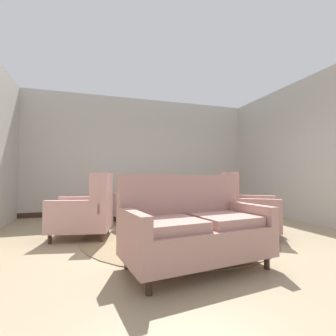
% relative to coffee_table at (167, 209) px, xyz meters
% --- Properties ---
extents(ground, '(8.86, 8.86, 0.00)m').
position_rel_coffee_table_xyz_m(ground, '(0.12, -0.57, -0.42)').
color(ground, '#9E896B').
extents(wall_back, '(6.32, 0.08, 3.14)m').
position_rel_coffee_table_xyz_m(wall_back, '(0.12, 2.59, 1.15)').
color(wall_back, '#BCB7AD').
rests_on(wall_back, ground).
extents(wall_right, '(0.08, 4.43, 3.14)m').
position_rel_coffee_table_xyz_m(wall_right, '(3.20, 0.38, 1.15)').
color(wall_right, '#BCB7AD').
rests_on(wall_right, ground).
extents(baseboard_back, '(6.16, 0.03, 0.12)m').
position_rel_coffee_table_xyz_m(baseboard_back, '(0.12, 2.54, -0.36)').
color(baseboard_back, '#382319').
rests_on(baseboard_back, ground).
extents(area_rug, '(3.10, 3.10, 0.01)m').
position_rel_coffee_table_xyz_m(area_rug, '(0.12, -0.27, -0.41)').
color(area_rug, '#847051').
rests_on(area_rug, ground).
extents(coffee_table, '(0.81, 0.81, 0.53)m').
position_rel_coffee_table_xyz_m(coffee_table, '(0.00, 0.00, 0.00)').
color(coffee_table, '#382319').
rests_on(coffee_table, ground).
extents(porcelain_vase, '(0.14, 0.14, 0.37)m').
position_rel_coffee_table_xyz_m(porcelain_vase, '(0.04, -0.03, 0.27)').
color(porcelain_vase, '#384C93').
rests_on(porcelain_vase, coffee_table).
extents(settee, '(1.65, 1.02, 1.01)m').
position_rel_coffee_table_xyz_m(settee, '(-0.19, -1.63, 0.00)').
color(settee, tan).
rests_on(settee, ground).
extents(armchair_foreground_right, '(0.95, 1.01, 0.96)m').
position_rel_coffee_table_xyz_m(armchair_foreground_right, '(-0.35, 1.14, -0.01)').
color(armchair_foreground_right, tan).
rests_on(armchair_foreground_right, ground).
extents(armchair_beside_settee, '(1.19, 1.20, 0.99)m').
position_rel_coffee_table_xyz_m(armchair_beside_settee, '(0.85, 1.14, 0.00)').
color(armchair_beside_settee, tan).
rests_on(armchair_beside_settee, ground).
extents(armchair_back_corner, '(1.05, 0.94, 1.05)m').
position_rel_coffee_table_xyz_m(armchair_back_corner, '(-1.33, 0.09, 0.01)').
color(armchair_back_corner, tan).
rests_on(armchair_back_corner, ground).
extents(armchair_near_window, '(1.19, 1.18, 1.07)m').
position_rel_coffee_table_xyz_m(armchair_near_window, '(1.21, -0.56, 0.02)').
color(armchair_near_window, tan).
rests_on(armchair_near_window, ground).
extents(side_table, '(0.58, 0.58, 0.72)m').
position_rel_coffee_table_xyz_m(side_table, '(1.53, 0.70, 0.02)').
color(side_table, '#382319').
rests_on(side_table, ground).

